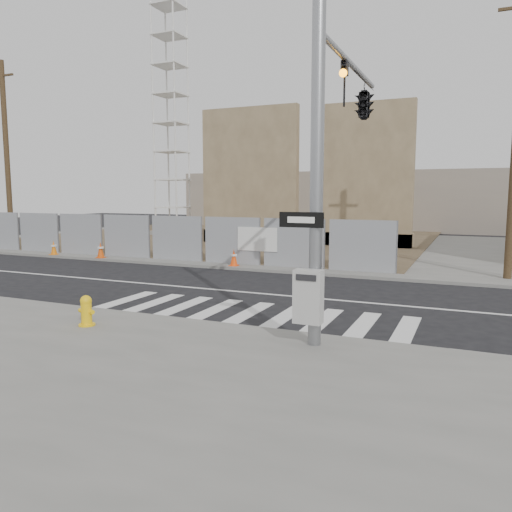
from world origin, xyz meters
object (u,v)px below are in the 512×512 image
at_px(fire_hydrant, 86,311).
at_px(traffic_cone_a, 54,248).
at_px(signal_pole, 351,124).
at_px(crane_tower, 171,111).
at_px(traffic_cone_b, 101,250).
at_px(traffic_cone_c, 234,258).
at_px(traffic_cone_d, 312,263).

xyz_separation_m(fire_hydrant, traffic_cone_a, (-10.99, 9.78, -0.01)).
bearing_deg(signal_pole, crane_tower, 132.57).
height_order(traffic_cone_b, traffic_cone_c, traffic_cone_b).
distance_m(fire_hydrant, traffic_cone_d, 10.01).
bearing_deg(traffic_cone_b, traffic_cone_c, 1.52).
height_order(signal_pole, traffic_cone_b, signal_pole).
relative_size(fire_hydrant, traffic_cone_d, 1.02).
bearing_deg(signal_pole, traffic_cone_a, 158.68).
xyz_separation_m(traffic_cone_a, traffic_cone_b, (2.98, -0.05, 0.03)).
bearing_deg(crane_tower, signal_pole, -47.43).
bearing_deg(traffic_cone_b, traffic_cone_a, 178.98).
relative_size(signal_pole, fire_hydrant, 9.94).
bearing_deg(traffic_cone_a, signal_pole, -21.32).
height_order(fire_hydrant, traffic_cone_b, traffic_cone_b).
distance_m(signal_pole, traffic_cone_c, 10.01).
height_order(traffic_cone_c, traffic_cone_d, traffic_cone_c).
bearing_deg(fire_hydrant, traffic_cone_a, 162.59).
distance_m(fire_hydrant, traffic_cone_a, 14.71).
bearing_deg(signal_pole, traffic_cone_b, 154.62).
distance_m(signal_pole, traffic_cone_d, 8.13).
bearing_deg(traffic_cone_a, crane_tower, 95.86).
xyz_separation_m(traffic_cone_a, traffic_cone_d, (13.35, -0.05, 0.00)).
xyz_separation_m(crane_tower, traffic_cone_a, (1.31, -12.73, -8.57)).
height_order(signal_pole, traffic_cone_c, signal_pole).
height_order(crane_tower, traffic_cone_d, crane_tower).
distance_m(signal_pole, crane_tower, 26.21).
bearing_deg(traffic_cone_d, traffic_cone_a, 179.77).
relative_size(fire_hydrant, traffic_cone_a, 1.02).
height_order(traffic_cone_a, traffic_cone_c, traffic_cone_c).
bearing_deg(traffic_cone_d, traffic_cone_c, 177.00).
bearing_deg(traffic_cone_a, traffic_cone_b, -1.02).
distance_m(fire_hydrant, traffic_cone_c, 9.97).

